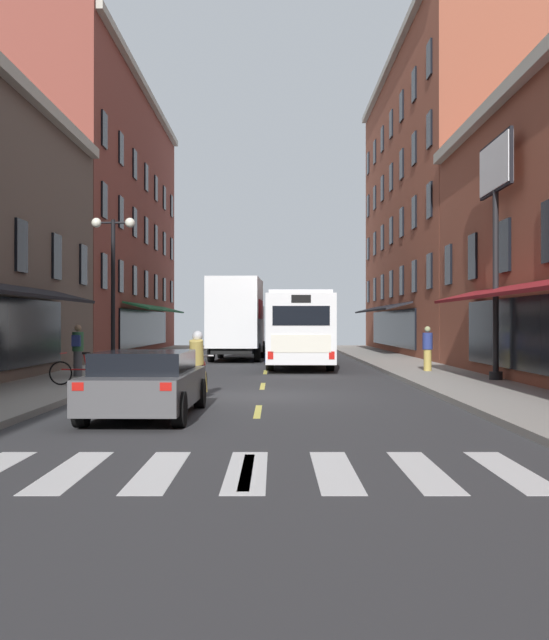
{
  "coord_description": "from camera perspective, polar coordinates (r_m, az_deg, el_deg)",
  "views": [
    {
      "loc": [
        0.35,
        -19.67,
        1.85
      ],
      "look_at": [
        0.45,
        9.8,
        1.97
      ],
      "focal_mm": 43.42,
      "sensor_mm": 36.0,
      "label": 1
    }
  ],
  "objects": [
    {
      "name": "bicycle_near",
      "position": [
        22.04,
        -14.39,
        -3.74
      ],
      "size": [
        1.71,
        0.48,
        0.91
      ],
      "color": "black",
      "rests_on": "sidewalk_left"
    },
    {
      "name": "pedestrian_mid",
      "position": [
        28.22,
        11.02,
        -2.05
      ],
      "size": [
        0.36,
        0.36,
        1.6
      ],
      "rotation": [
        0.0,
        0.0,
        6.04
      ],
      "color": "#B29947",
      "rests_on": "sidewalk_right"
    },
    {
      "name": "street_lamp_twin",
      "position": [
        25.89,
        -12.01,
        2.33
      ],
      "size": [
        1.42,
        0.32,
        5.17
      ],
      "color": "black",
      "rests_on": "sidewalk_left"
    },
    {
      "name": "transit_bus",
      "position": [
        33.51,
        1.61,
        -0.62
      ],
      "size": [
        2.8,
        11.73,
        3.08
      ],
      "color": "white",
      "rests_on": "ground"
    },
    {
      "name": "billboard_sign",
      "position": [
        24.64,
        15.78,
        8.98
      ],
      "size": [
        0.4,
        3.21,
        7.3
      ],
      "color": "black",
      "rests_on": "sidewalk_right"
    },
    {
      "name": "ground_plane",
      "position": [
        19.77,
        -1.21,
        -5.75
      ],
      "size": [
        34.8,
        80.0,
        0.1
      ],
      "primitive_type": "cube",
      "color": "#333335"
    },
    {
      "name": "sidewalk_left",
      "position": [
        20.72,
        -17.82,
        -5.15
      ],
      "size": [
        3.0,
        80.0,
        0.14
      ],
      "primitive_type": "cube",
      "color": "gray",
      "rests_on": "ground"
    },
    {
      "name": "sedan_mid",
      "position": [
        15.5,
        -9.64,
        -4.58
      ],
      "size": [
        2.04,
        4.6,
        1.3
      ],
      "color": "#515154",
      "rests_on": "ground"
    },
    {
      "name": "sedan_near",
      "position": [
        48.82,
        -2.3,
        -1.57
      ],
      "size": [
        2.01,
        4.52,
        1.38
      ],
      "color": "#144723",
      "rests_on": "ground"
    },
    {
      "name": "crosswalk_near",
      "position": [
        9.85,
        -2.26,
        -11.04
      ],
      "size": [
        7.1,
        2.8,
        0.01
      ],
      "color": "silver",
      "rests_on": "ground"
    },
    {
      "name": "motorcycle_rider",
      "position": [
        19.35,
        -5.9,
        -3.62
      ],
      "size": [
        0.64,
        2.07,
        1.66
      ],
      "color": "black",
      "rests_on": "ground"
    },
    {
      "name": "lane_centre_dashes",
      "position": [
        19.51,
        -1.22,
        -5.67
      ],
      "size": [
        0.14,
        73.9,
        0.01
      ],
      "color": "#DBCC4C",
      "rests_on": "ground"
    },
    {
      "name": "box_truck",
      "position": [
        38.41,
        -2.96,
        0.05
      ],
      "size": [
        2.67,
        7.47,
        4.0
      ],
      "color": "white",
      "rests_on": "ground"
    },
    {
      "name": "sidewalk_right",
      "position": [
        20.52,
        15.57,
        -5.2
      ],
      "size": [
        3.0,
        80.0,
        0.14
      ],
      "primitive_type": "cube",
      "color": "gray",
      "rests_on": "ground"
    },
    {
      "name": "pedestrian_near",
      "position": [
        25.64,
        -14.5,
        -2.08
      ],
      "size": [
        0.36,
        0.5,
        1.67
      ],
      "rotation": [
        0.0,
        0.0,
        0.01
      ],
      "color": "#4C4C51",
      "rests_on": "sidewalk_left"
    }
  ]
}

